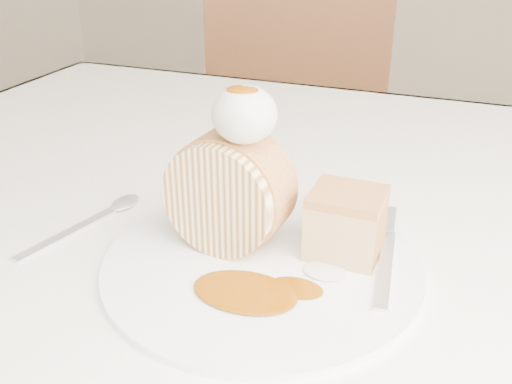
% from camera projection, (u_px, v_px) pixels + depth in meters
% --- Properties ---
extents(table, '(1.40, 0.90, 0.75)m').
position_uv_depth(table, '(333.00, 257.00, 0.73)').
color(table, white).
rests_on(table, ground).
extents(chair_far, '(0.60, 0.60, 0.98)m').
position_uv_depth(chair_far, '(293.00, 105.00, 1.61)').
color(chair_far, brown).
rests_on(chair_far, ground).
extents(plate, '(0.31, 0.31, 0.01)m').
position_uv_depth(plate, '(262.00, 263.00, 0.55)').
color(plate, white).
rests_on(plate, table).
extents(roulade_slice, '(0.12, 0.07, 0.11)m').
position_uv_depth(roulade_slice, '(229.00, 192.00, 0.55)').
color(roulade_slice, '#F8E2AD').
rests_on(roulade_slice, plate).
extents(cake_chunk, '(0.07, 0.06, 0.06)m').
position_uv_depth(cake_chunk, '(346.00, 227.00, 0.55)').
color(cake_chunk, tan).
rests_on(cake_chunk, plate).
extents(whipped_cream, '(0.06, 0.06, 0.05)m').
position_uv_depth(whipped_cream, '(244.00, 114.00, 0.50)').
color(whipped_cream, silver).
rests_on(whipped_cream, roulade_slice).
extents(caramel_drizzle, '(0.03, 0.02, 0.01)m').
position_uv_depth(caramel_drizzle, '(242.00, 83.00, 0.49)').
color(caramel_drizzle, '#813F05').
rests_on(caramel_drizzle, whipped_cream).
extents(caramel_pool, '(0.10, 0.06, 0.00)m').
position_uv_depth(caramel_pool, '(245.00, 292.00, 0.50)').
color(caramel_pool, '#813F05').
rests_on(caramel_pool, plate).
extents(fork, '(0.04, 0.18, 0.00)m').
position_uv_depth(fork, '(385.00, 268.00, 0.53)').
color(fork, silver).
rests_on(fork, plate).
extents(spoon, '(0.06, 0.16, 0.00)m').
position_uv_depth(spoon, '(68.00, 234.00, 0.60)').
color(spoon, silver).
rests_on(spoon, table).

